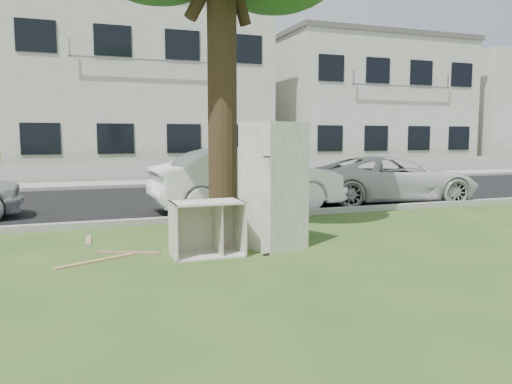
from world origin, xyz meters
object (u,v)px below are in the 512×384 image
object	(u,v)px
fridge	(274,186)
cabinet	(207,228)
car_center	(248,179)
car_right	(393,179)

from	to	relation	value
fridge	cabinet	world-z (taller)	fridge
fridge	car_center	distance (m)	3.83
car_right	fridge	bearing A→B (deg)	137.25
car_center	car_right	xyz separation A→B (m)	(3.99, 0.12, -0.12)
cabinet	car_center	bearing A→B (deg)	63.94
fridge	cabinet	bearing A→B (deg)	167.93
fridge	cabinet	xyz separation A→B (m)	(-1.08, -0.15, -0.56)
fridge	cabinet	distance (m)	1.23
car_center	fridge	bearing A→B (deg)	164.23
car_right	cabinet	bearing A→B (deg)	132.84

